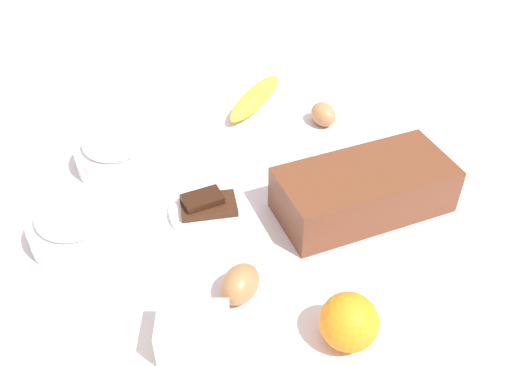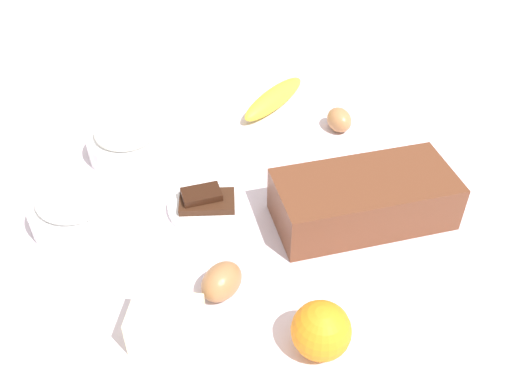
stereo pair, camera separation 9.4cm
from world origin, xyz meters
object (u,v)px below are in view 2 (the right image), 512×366
Objects in this scene: butter_block at (166,325)px; egg_beside_bowl at (339,120)px; orange_fruit at (321,331)px; egg_near_butter at (222,281)px; chocolate_plate at (207,204)px; flour_bowl at (127,140)px; sugar_bowl at (76,207)px; banana at (274,98)px; loaf_pan at (364,198)px.

egg_beside_bowl is (-0.35, -0.43, -0.01)m from butter_block.
orange_fruit reaches higher than egg_near_butter.
orange_fruit is 0.59× the size of chocolate_plate.
chocolate_plate is (-0.07, -0.24, -0.02)m from butter_block.
flour_bowl is at bearing -52.81° from chocolate_plate.
banana is (-0.37, -0.29, -0.01)m from sugar_bowl.
loaf_pan is at bearing -150.15° from butter_block.
loaf_pan is 0.44m from flour_bowl.
chocolate_plate is (0.24, -0.06, -0.03)m from loaf_pan.
butter_block reaches higher than egg_near_butter.
orange_fruit is 1.14× the size of egg_near_butter.
chocolate_plate is at bearing -19.56° from loaf_pan.
loaf_pan is at bearing 172.49° from sugar_bowl.
chocolate_plate is at bearing 127.19° from flour_bowl.
egg_beside_bowl is (-0.03, -0.25, -0.02)m from loaf_pan.
banana is 0.33m from chocolate_plate.
banana is (-0.29, -0.12, -0.01)m from flour_bowl.
butter_block is at bearing 73.11° from chocolate_plate.
egg_near_butter reaches higher than chocolate_plate.
butter_block is at bearing 39.19° from egg_near_butter.
flour_bowl reaches higher than banana.
loaf_pan is 0.37m from butter_block.
flour_bowl reaches higher than egg_near_butter.
flour_bowl is 0.21m from chocolate_plate.
flour_bowl is (0.37, -0.23, -0.01)m from loaf_pan.
sugar_bowl is (0.08, 0.17, 0.00)m from flour_bowl.
sugar_bowl is 0.43m from orange_fruit.
loaf_pan is 2.04× the size of flour_bowl.
egg_beside_bowl reaches higher than banana.
banana is 1.46× the size of chocolate_plate.
flour_bowl is 0.37m from egg_near_butter.
sugar_bowl reaches higher than flour_bowl.
egg_near_butter reaches higher than egg_beside_bowl.
egg_beside_bowl is at bearing -145.72° from chocolate_plate.
banana is at bearing -94.57° from orange_fruit.
chocolate_plate is (0.27, 0.19, -0.01)m from egg_beside_bowl.
egg_beside_bowl is (-0.11, 0.10, 0.00)m from banana.
orange_fruit reaches higher than banana.
banana is 2.81× the size of egg_near_butter.
egg_near_butter is 0.52× the size of chocolate_plate.
loaf_pan reaches higher than butter_block.
loaf_pan reaches higher than chocolate_plate.
chocolate_plate is (0.00, -0.18, -0.01)m from egg_near_butter.
egg_near_butter is 1.17× the size of egg_beside_bowl.
orange_fruit is (-0.32, 0.29, 0.00)m from sugar_bowl.
egg_near_butter reaches higher than banana.
banana is at bearing -114.24° from butter_block.
banana reaches higher than chocolate_plate.
flour_bowl is 0.52m from orange_fruit.
sugar_bowl is at bearing -41.75° from orange_fruit.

